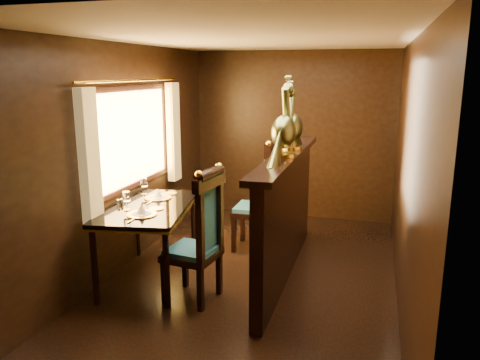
{
  "coord_description": "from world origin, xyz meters",
  "views": [
    {
      "loc": [
        1.19,
        -4.46,
        2.19
      ],
      "look_at": [
        -0.15,
        0.16,
        1.07
      ],
      "focal_mm": 35.0,
      "sensor_mm": 36.0,
      "label": 1
    }
  ],
  "objects_px": {
    "peacock_left": "(284,117)",
    "dining_table": "(148,212)",
    "peacock_right": "(293,115)",
    "chair_right": "(265,192)",
    "chair_left": "(203,233)"
  },
  "relations": [
    {
      "from": "peacock_right",
      "to": "chair_right",
      "type": "bearing_deg",
      "value": 133.01
    },
    {
      "from": "chair_right",
      "to": "peacock_left",
      "type": "relative_size",
      "value": 1.78
    },
    {
      "from": "dining_table",
      "to": "peacock_left",
      "type": "xyz_separation_m",
      "value": [
        1.38,
        0.26,
        1.01
      ]
    },
    {
      "from": "peacock_right",
      "to": "peacock_left",
      "type": "bearing_deg",
      "value": -90.0
    },
    {
      "from": "peacock_left",
      "to": "dining_table",
      "type": "bearing_deg",
      "value": -169.25
    },
    {
      "from": "chair_left",
      "to": "dining_table",
      "type": "bearing_deg",
      "value": 164.43
    },
    {
      "from": "peacock_left",
      "to": "chair_right",
      "type": "bearing_deg",
      "value": 113.2
    },
    {
      "from": "dining_table",
      "to": "chair_right",
      "type": "distance_m",
      "value": 1.54
    },
    {
      "from": "chair_left",
      "to": "chair_right",
      "type": "relative_size",
      "value": 0.95
    },
    {
      "from": "chair_right",
      "to": "peacock_left",
      "type": "bearing_deg",
      "value": -67.46
    },
    {
      "from": "dining_table",
      "to": "peacock_right",
      "type": "height_order",
      "value": "peacock_right"
    },
    {
      "from": "dining_table",
      "to": "peacock_right",
      "type": "xyz_separation_m",
      "value": [
        1.38,
        0.76,
        0.99
      ]
    },
    {
      "from": "dining_table",
      "to": "peacock_right",
      "type": "relative_size",
      "value": 2.04
    },
    {
      "from": "peacock_right",
      "to": "dining_table",
      "type": "bearing_deg",
      "value": -151.18
    },
    {
      "from": "peacock_left",
      "to": "peacock_right",
      "type": "bearing_deg",
      "value": 90.0
    }
  ]
}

